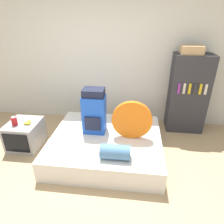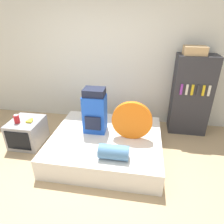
{
  "view_description": "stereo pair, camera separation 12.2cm",
  "coord_description": "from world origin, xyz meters",
  "px_view_note": "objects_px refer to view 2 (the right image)",
  "views": [
    {
      "loc": [
        0.63,
        -2.0,
        2.18
      ],
      "look_at": [
        0.3,
        0.74,
        0.8
      ],
      "focal_mm": 32.0,
      "sensor_mm": 36.0,
      "label": 1
    },
    {
      "loc": [
        0.75,
        -1.99,
        2.18
      ],
      "look_at": [
        0.3,
        0.74,
        0.8
      ],
      "focal_mm": 32.0,
      "sensor_mm": 36.0,
      "label": 2
    }
  ],
  "objects_px": {
    "backpack": "(95,111)",
    "bookshelf": "(191,95)",
    "tent_bag": "(132,121)",
    "canister": "(17,119)",
    "sleeping_roll": "(114,152)",
    "cardboard_box": "(195,50)",
    "television": "(27,132)"
  },
  "relations": [
    {
      "from": "backpack",
      "to": "bookshelf",
      "type": "distance_m",
      "value": 1.88
    },
    {
      "from": "tent_bag",
      "to": "canister",
      "type": "relative_size",
      "value": 4.12
    },
    {
      "from": "sleeping_roll",
      "to": "cardboard_box",
      "type": "distance_m",
      "value": 2.23
    },
    {
      "from": "backpack",
      "to": "cardboard_box",
      "type": "height_order",
      "value": "cardboard_box"
    },
    {
      "from": "tent_bag",
      "to": "canister",
      "type": "xyz_separation_m",
      "value": [
        -1.96,
        -0.05,
        -0.12
      ]
    },
    {
      "from": "canister",
      "to": "sleeping_roll",
      "type": "bearing_deg",
      "value": -15.85
    },
    {
      "from": "bookshelf",
      "to": "cardboard_box",
      "type": "height_order",
      "value": "cardboard_box"
    },
    {
      "from": "television",
      "to": "backpack",
      "type": "bearing_deg",
      "value": 4.6
    },
    {
      "from": "backpack",
      "to": "sleeping_roll",
      "type": "bearing_deg",
      "value": -57.99
    },
    {
      "from": "canister",
      "to": "cardboard_box",
      "type": "height_order",
      "value": "cardboard_box"
    },
    {
      "from": "television",
      "to": "bookshelf",
      "type": "xyz_separation_m",
      "value": [
        2.92,
        0.97,
        0.53
      ]
    },
    {
      "from": "backpack",
      "to": "television",
      "type": "distance_m",
      "value": 1.34
    },
    {
      "from": "bookshelf",
      "to": "sleeping_roll",
      "type": "bearing_deg",
      "value": -128.97
    },
    {
      "from": "backpack",
      "to": "tent_bag",
      "type": "relative_size",
      "value": 1.2
    },
    {
      "from": "canister",
      "to": "bookshelf",
      "type": "bearing_deg",
      "value": 19.14
    },
    {
      "from": "sleeping_roll",
      "to": "canister",
      "type": "relative_size",
      "value": 2.72
    },
    {
      "from": "sleeping_roll",
      "to": "bookshelf",
      "type": "bearing_deg",
      "value": 51.03
    },
    {
      "from": "tent_bag",
      "to": "sleeping_roll",
      "type": "relative_size",
      "value": 1.51
    },
    {
      "from": "television",
      "to": "canister",
      "type": "bearing_deg",
      "value": -137.45
    },
    {
      "from": "bookshelf",
      "to": "television",
      "type": "bearing_deg",
      "value": -161.72
    },
    {
      "from": "cardboard_box",
      "to": "tent_bag",
      "type": "bearing_deg",
      "value": -135.08
    },
    {
      "from": "backpack",
      "to": "sleeping_roll",
      "type": "relative_size",
      "value": 1.81
    },
    {
      "from": "backpack",
      "to": "tent_bag",
      "type": "distance_m",
      "value": 0.64
    },
    {
      "from": "canister",
      "to": "backpack",
      "type": "bearing_deg",
      "value": 7.66
    },
    {
      "from": "tent_bag",
      "to": "bookshelf",
      "type": "bearing_deg",
      "value": 43.5
    },
    {
      "from": "canister",
      "to": "bookshelf",
      "type": "distance_m",
      "value": 3.19
    },
    {
      "from": "tent_bag",
      "to": "television",
      "type": "height_order",
      "value": "tent_bag"
    },
    {
      "from": "tent_bag",
      "to": "cardboard_box",
      "type": "distance_m",
      "value": 1.65
    },
    {
      "from": "television",
      "to": "sleeping_roll",
      "type": "bearing_deg",
      "value": -19.08
    },
    {
      "from": "cardboard_box",
      "to": "television",
      "type": "bearing_deg",
      "value": -161.8
    },
    {
      "from": "tent_bag",
      "to": "bookshelf",
      "type": "relative_size",
      "value": 0.42
    },
    {
      "from": "backpack",
      "to": "tent_bag",
      "type": "height_order",
      "value": "backpack"
    }
  ]
}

